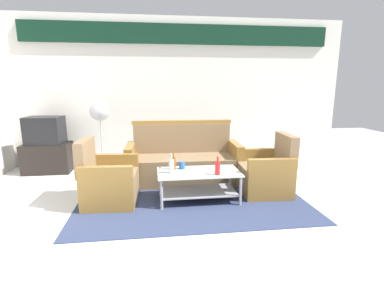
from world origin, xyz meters
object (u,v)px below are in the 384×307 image
at_px(bottle_clear, 171,166).
at_px(pedestal_fan, 100,115).
at_px(couch, 183,162).
at_px(tv_stand, 48,158).
at_px(armchair_left, 108,182).
at_px(television, 45,130).
at_px(cup, 182,165).
at_px(bottle_brown, 174,163).
at_px(coffee_table, 199,181).
at_px(bottle_red, 218,168).
at_px(armchair_right, 266,174).

height_order(bottle_clear, pedestal_fan, pedestal_fan).
xyz_separation_m(couch, bottle_clear, (-0.25, -0.89, 0.19)).
bearing_deg(tv_stand, armchair_left, -51.96).
xyz_separation_m(tv_stand, television, (0.00, 0.00, 0.50)).
distance_m(couch, armchair_left, 1.33).
relative_size(bottle_clear, tv_stand, 0.33).
distance_m(bottle_clear, television, 2.75).
height_order(bottle_clear, cup, bottle_clear).
bearing_deg(tv_stand, television, 85.48).
height_order(bottle_brown, pedestal_fan, pedestal_fan).
bearing_deg(couch, bottle_clear, 75.55).
bearing_deg(tv_stand, pedestal_fan, 3.01).
bearing_deg(cup, pedestal_fan, 129.25).
bearing_deg(tv_stand, coffee_table, -34.83).
relative_size(bottle_red, pedestal_fan, 0.19).
xyz_separation_m(couch, television, (-2.36, 0.86, 0.44)).
bearing_deg(pedestal_fan, armchair_left, -79.01).
bearing_deg(bottle_brown, cup, 8.32).
relative_size(tv_stand, television, 1.26).
relative_size(bottle_clear, television, 0.41).
bearing_deg(couch, armchair_left, 37.10).
xyz_separation_m(bottle_red, television, (-2.70, 1.90, 0.26)).
distance_m(bottle_red, tv_stand, 3.31).
height_order(coffee_table, tv_stand, tv_stand).
distance_m(tv_stand, pedestal_fan, 1.21).
bearing_deg(pedestal_fan, couch, -32.72).
height_order(coffee_table, cup, cup).
bearing_deg(armchair_right, bottle_brown, 94.05).
relative_size(armchair_right, coffee_table, 0.77).
bearing_deg(armchair_left, coffee_table, 89.15).
bearing_deg(television, bottle_red, 149.35).
xyz_separation_m(armchair_left, bottle_brown, (0.87, 0.05, 0.21)).
relative_size(armchair_right, pedestal_fan, 0.67).
distance_m(couch, pedestal_fan, 1.82).
height_order(armchair_left, bottle_brown, armchair_left).
distance_m(couch, bottle_red, 1.11).
distance_m(armchair_left, cup, 1.01).
height_order(cup, tv_stand, tv_stand).
distance_m(armchair_left, coffee_table, 1.20).
bearing_deg(armchair_left, bottle_red, 82.91).
xyz_separation_m(cup, television, (-2.27, 1.57, 0.30)).
xyz_separation_m(armchair_left, armchair_right, (2.22, 0.09, 0.00)).
height_order(couch, bottle_clear, couch).
height_order(couch, television, television).
xyz_separation_m(armchair_left, bottle_red, (1.42, -0.26, 0.21)).
relative_size(coffee_table, bottle_red, 4.56).
xyz_separation_m(couch, coffee_table, (0.11, -0.87, -0.04)).
xyz_separation_m(bottle_brown, cup, (0.12, 0.02, -0.04)).
bearing_deg(pedestal_fan, bottle_clear, -57.17).
bearing_deg(bottle_brown, tv_stand, 143.70).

